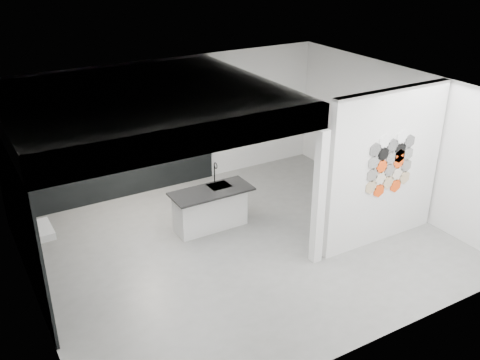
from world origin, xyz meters
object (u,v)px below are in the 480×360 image
(glass_vase, at_px, (181,125))
(partition_panel, at_px, (385,168))
(utensil_cup, at_px, (88,142))
(kettle, at_px, (158,129))
(bottle_dark, at_px, (94,140))
(kitchen_island, at_px, (210,208))
(wall_basin, at_px, (39,231))
(stockpot, at_px, (56,146))
(glass_bowl, at_px, (181,126))

(glass_vase, bearing_deg, partition_panel, -61.77)
(partition_panel, height_order, glass_vase, partition_panel)
(glass_vase, xyz_separation_m, utensil_cup, (-1.98, 0.00, -0.01))
(kettle, height_order, bottle_dark, bottle_dark)
(kitchen_island, xyz_separation_m, bottle_dark, (-1.49, 1.98, 0.99))
(wall_basin, distance_m, stockpot, 2.29)
(partition_panel, height_order, kettle, partition_panel)
(glass_vase, height_order, utensil_cup, glass_vase)
(partition_panel, bearing_deg, kitchen_island, 142.10)
(kettle, relative_size, bottle_dark, 1.00)
(stockpot, distance_m, glass_bowl, 2.58)
(kitchen_island, relative_size, kettle, 9.06)
(partition_panel, height_order, wall_basin, partition_panel)
(bottle_dark, bearing_deg, stockpot, 180.00)
(kettle, xyz_separation_m, glass_vase, (0.51, 0.00, -0.01))
(partition_panel, bearing_deg, bottle_dark, 135.39)
(stockpot, height_order, kettle, stockpot)
(utensil_cup, bearing_deg, glass_vase, 0.00)
(kitchen_island, height_order, glass_bowl, glass_bowl)
(kitchen_island, relative_size, bottle_dark, 9.04)
(wall_basin, bearing_deg, kettle, 35.67)
(glass_bowl, bearing_deg, stockpot, 180.00)
(bottle_dark, xyz_separation_m, utensil_cup, (-0.13, 0.00, -0.03))
(partition_panel, bearing_deg, glass_vase, 118.23)
(wall_basin, distance_m, bottle_dark, 2.64)
(stockpot, relative_size, utensil_cup, 2.00)
(kettle, bearing_deg, glass_bowl, -0.44)
(kitchen_island, xyz_separation_m, glass_vase, (0.35, 1.98, 0.97))
(partition_panel, relative_size, kitchen_island, 1.84)
(wall_basin, height_order, utensil_cup, utensil_cup)
(wall_basin, xyz_separation_m, stockpot, (0.81, 2.07, 0.56))
(glass_bowl, xyz_separation_m, bottle_dark, (-1.84, 0.00, 0.04))
(partition_panel, xyz_separation_m, utensil_cup, (-4.05, 3.87, -0.02))
(wall_basin, relative_size, glass_bowl, 4.38)
(wall_basin, xyz_separation_m, kettle, (2.88, 2.07, 0.54))
(kitchen_island, distance_m, utensil_cup, 2.74)
(bottle_dark, bearing_deg, glass_bowl, 0.00)
(stockpot, bearing_deg, wall_basin, -111.45)
(wall_basin, bearing_deg, kitchen_island, 1.64)
(glass_bowl, bearing_deg, wall_basin, -148.65)
(partition_panel, relative_size, glass_bowl, 20.44)
(stockpot, distance_m, kettle, 2.07)
(bottle_dark, bearing_deg, kitchen_island, -52.94)
(glass_vase, relative_size, utensil_cup, 1.13)
(partition_panel, relative_size, kettle, 16.72)
(wall_basin, height_order, glass_bowl, glass_bowl)
(glass_bowl, xyz_separation_m, utensil_cup, (-1.98, 0.00, 0.01))
(stockpot, height_order, utensil_cup, stockpot)
(wall_basin, bearing_deg, utensil_cup, 55.59)
(partition_panel, bearing_deg, utensil_cup, 136.34)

